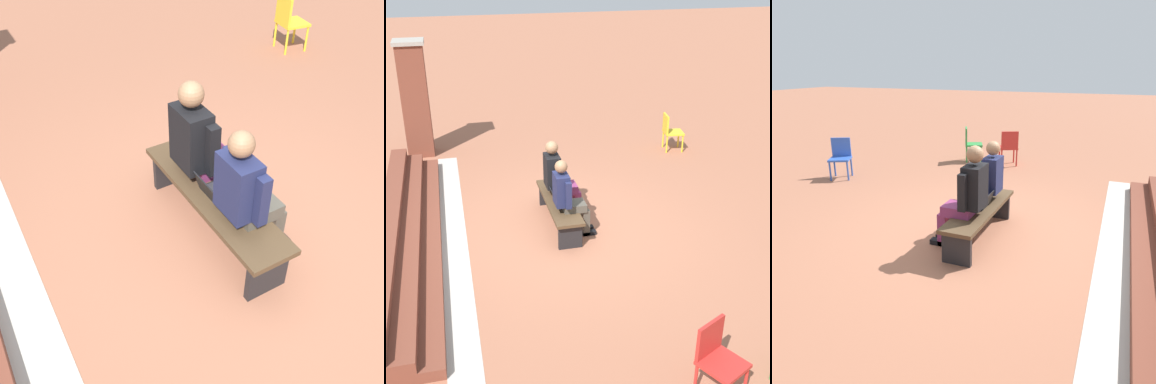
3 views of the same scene
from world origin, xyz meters
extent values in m
plane|color=#9E6047|center=(0.00, 0.00, 0.00)|extent=(60.00, 60.00, 0.00)
cube|color=#B7B2A8|center=(0.23, 1.79, 0.00)|extent=(7.16, 0.40, 0.01)
cube|color=#4C3823|center=(0.23, 0.04, 0.42)|extent=(1.80, 0.44, 0.05)
cube|color=black|center=(-0.57, 0.04, 0.20)|extent=(0.06, 0.37, 0.40)
cube|color=black|center=(1.03, 0.04, 0.20)|extent=(0.06, 0.37, 0.40)
cube|color=#4C473D|center=(-0.16, -0.12, 0.50)|extent=(0.31, 0.36, 0.13)
cube|color=#4C473D|center=(-0.24, -0.30, 0.23)|extent=(0.10, 0.11, 0.45)
cube|color=black|center=(-0.24, -0.36, 0.03)|extent=(0.10, 0.22, 0.06)
cube|color=#4C473D|center=(-0.08, -0.30, 0.23)|extent=(0.10, 0.11, 0.45)
cube|color=black|center=(-0.08, -0.36, 0.03)|extent=(0.10, 0.22, 0.06)
cube|color=#1E2347|center=(-0.16, 0.08, 0.82)|extent=(0.35, 0.22, 0.51)
cube|color=#195133|center=(-0.16, -0.04, 0.79)|extent=(0.05, 0.01, 0.31)
cube|color=#1E2347|center=(-0.38, 0.01, 0.80)|extent=(0.08, 0.09, 0.43)
cube|color=#1E2347|center=(0.06, 0.01, 0.80)|extent=(0.08, 0.09, 0.43)
sphere|color=#8C6647|center=(-0.16, 0.08, 1.21)|extent=(0.20, 0.20, 0.20)
cube|color=#7F2D5B|center=(0.55, -0.14, 0.51)|extent=(0.33, 0.39, 0.14)
cube|color=#7F2D5B|center=(0.46, -0.33, 0.23)|extent=(0.11, 0.12, 0.45)
cube|color=black|center=(0.46, -0.39, 0.03)|extent=(0.11, 0.24, 0.07)
cube|color=#7F2D5B|center=(0.63, -0.33, 0.23)|extent=(0.11, 0.12, 0.45)
cube|color=black|center=(0.63, -0.39, 0.03)|extent=(0.11, 0.24, 0.07)
cube|color=black|center=(0.55, 0.08, 0.85)|extent=(0.37, 0.24, 0.55)
cube|color=black|center=(0.31, 0.01, 0.83)|extent=(0.09, 0.10, 0.47)
cube|color=black|center=(0.78, 0.01, 0.83)|extent=(0.09, 0.10, 0.47)
sphere|color=#8C6647|center=(0.55, 0.08, 1.27)|extent=(0.22, 0.22, 0.22)
cube|color=black|center=(0.19, 0.00, 0.46)|extent=(0.32, 0.22, 0.02)
cube|color=#2D2D33|center=(0.19, -0.01, 0.47)|extent=(0.29, 0.15, 0.00)
cube|color=black|center=(0.19, 0.14, 0.57)|extent=(0.32, 0.07, 0.19)
cube|color=#33519E|center=(0.19, 0.13, 0.57)|extent=(0.28, 0.06, 0.17)
cube|color=#2D56B7|center=(-1.38, -3.72, 0.42)|extent=(0.56, 0.56, 0.04)
cube|color=#2D56B7|center=(-1.54, -3.81, 0.64)|extent=(0.21, 0.37, 0.40)
cylinder|color=#2D56B7|center=(-1.13, -3.80, 0.20)|extent=(0.04, 0.04, 0.40)
cylinder|color=#2D56B7|center=(-1.29, -3.48, 0.20)|extent=(0.04, 0.04, 0.40)
cylinder|color=#2D56B7|center=(-1.46, -3.96, 0.20)|extent=(0.04, 0.04, 0.40)
cylinder|color=#2D56B7|center=(-1.62, -3.64, 0.20)|extent=(0.04, 0.04, 0.40)
cube|color=#2D893D|center=(-3.90, -1.67, 0.42)|extent=(0.55, 0.55, 0.04)
cube|color=#2D893D|center=(-3.83, -1.85, 0.64)|extent=(0.38, 0.19, 0.40)
cylinder|color=#2D893D|center=(-3.81, -1.44, 0.20)|extent=(0.04, 0.04, 0.40)
cylinder|color=#2D893D|center=(-4.14, -1.58, 0.20)|extent=(0.04, 0.04, 0.40)
cylinder|color=#2D893D|center=(-3.67, -1.77, 0.20)|extent=(0.04, 0.04, 0.40)
cylinder|color=#2D893D|center=(-4.00, -1.91, 0.20)|extent=(0.04, 0.04, 0.40)
cube|color=red|center=(-3.88, -0.77, 0.42)|extent=(0.56, 0.56, 0.04)
cube|color=red|center=(-3.71, -0.69, 0.64)|extent=(0.21, 0.38, 0.40)
cylinder|color=red|center=(-4.12, -0.69, 0.20)|extent=(0.04, 0.04, 0.40)
cylinder|color=red|center=(-3.96, -1.01, 0.20)|extent=(0.04, 0.04, 0.40)
cylinder|color=red|center=(-3.80, -0.53, 0.20)|extent=(0.04, 0.04, 0.40)
cylinder|color=red|center=(-3.64, -0.86, 0.20)|extent=(0.04, 0.04, 0.40)
camera|label=1|loc=(-2.23, 1.69, 3.00)|focal=42.00mm
camera|label=2|loc=(-7.58, 1.69, 4.31)|focal=50.00mm
camera|label=3|loc=(4.71, 1.69, 2.30)|focal=35.00mm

